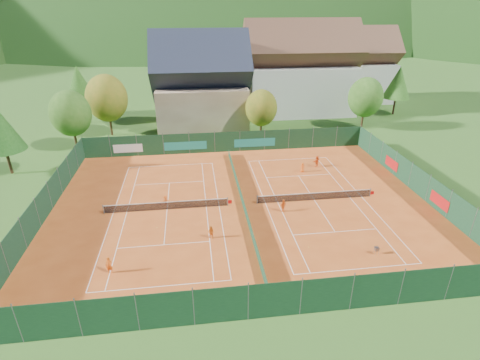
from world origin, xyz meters
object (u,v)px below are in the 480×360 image
at_px(hotel_block_b, 353,70).
at_px(player_left_near, 109,265).
at_px(hotel_block_a, 300,74).
at_px(player_right_near, 283,206).
at_px(ball_hopper, 377,249).
at_px(player_right_far_a, 302,167).
at_px(player_right_far_b, 317,161).
at_px(player_left_far, 166,201).
at_px(player_left_mid, 211,233).
at_px(chalet, 201,87).

xyz_separation_m(hotel_block_b, player_left_near, (-42.07, -53.73, -5.86)).
distance_m(hotel_block_a, player_right_near, 40.40).
relative_size(hotel_block_b, ball_hopper, 21.60).
bearing_deg(player_right_far_a, player_right_near, 65.82).
bearing_deg(ball_hopper, player_right_far_b, 87.31).
bearing_deg(player_left_far, hotel_block_b, -138.87).
distance_m(ball_hopper, player_left_far, 21.38).
height_order(hotel_block_b, player_right_far_b, hotel_block_b).
relative_size(ball_hopper, player_left_near, 0.53).
bearing_deg(hotel_block_b, player_right_far_a, -120.19).
distance_m(hotel_block_a, player_right_far_b, 28.21).
height_order(ball_hopper, player_right_far_b, player_right_far_b).
bearing_deg(player_right_near, player_right_far_a, 28.85).
height_order(hotel_block_b, player_left_far, hotel_block_b).
relative_size(player_left_near, player_left_mid, 1.16).
bearing_deg(player_left_near, chalet, 80.26).
bearing_deg(player_left_near, player_right_far_a, 42.73).
height_order(hotel_block_b, ball_hopper, hotel_block_b).
distance_m(player_left_far, player_right_far_b, 20.96).
xyz_separation_m(player_left_near, player_left_far, (3.95, 10.50, -0.14)).
distance_m(player_right_near, player_right_far_b, 13.13).
distance_m(ball_hopper, player_left_mid, 14.58).
relative_size(chalet, player_left_mid, 12.39).
bearing_deg(player_right_far_a, hotel_block_a, -101.65).
height_order(player_left_near, player_right_near, player_left_near).
distance_m(ball_hopper, player_right_far_b, 19.21).
relative_size(player_left_near, player_left_far, 1.22).
bearing_deg(hotel_block_b, player_left_far, -131.41).
relative_size(hotel_block_b, player_left_mid, 13.21).
bearing_deg(ball_hopper, player_right_far_a, 94.76).
distance_m(ball_hopper, player_right_near, 10.31).
relative_size(ball_hopper, player_right_far_a, 0.63).
xyz_separation_m(player_left_mid, player_right_far_b, (14.85, 14.96, 0.08)).
bearing_deg(chalet, player_right_far_b, -56.01).
bearing_deg(hotel_block_a, chalet, -162.47).
relative_size(player_left_near, player_right_far_a, 1.20).
relative_size(player_left_far, player_right_far_b, 0.85).
bearing_deg(player_right_far_a, ball_hopper, 97.34).
bearing_deg(player_right_far_b, ball_hopper, 50.62).
xyz_separation_m(hotel_block_a, player_right_far_a, (-7.23, -28.49, -6.75)).
bearing_deg(ball_hopper, chalet, 108.25).
height_order(chalet, player_left_mid, chalet).
distance_m(player_left_far, player_right_far_a, 18.19).
distance_m(hotel_block_a, player_right_far_a, 30.15).
xyz_separation_m(hotel_block_b, player_right_far_b, (-18.85, -34.98, -5.88)).
height_order(chalet, ball_hopper, chalet).
relative_size(chalet, player_left_near, 10.65).
height_order(hotel_block_a, player_right_far_a, hotel_block_a).
distance_m(ball_hopper, player_right_far_a, 17.75).
distance_m(chalet, player_right_far_b, 25.98).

